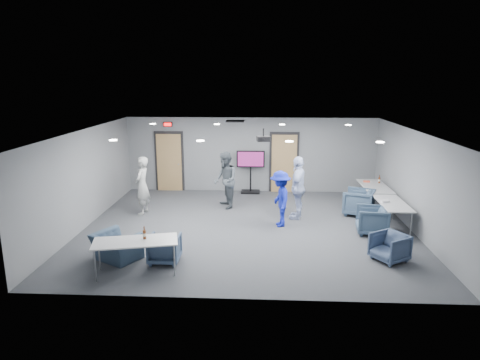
{
  "coord_description": "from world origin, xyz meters",
  "views": [
    {
      "loc": [
        0.39,
        -11.32,
        4.05
      ],
      "look_at": [
        -0.23,
        0.66,
        1.2
      ],
      "focal_mm": 32.0,
      "sensor_mm": 36.0,
      "label": 1
    }
  ],
  "objects_px": {
    "person_c": "(298,188)",
    "tv_stand": "(251,169)",
    "person_a": "(142,186)",
    "table_front_left": "(135,243)",
    "table_right_b": "(393,204)",
    "bottle_right": "(379,180)",
    "person_d": "(280,199)",
    "chair_front_a": "(165,249)",
    "chair_right_c": "(389,247)",
    "chair_right_b": "(372,220)",
    "table_right_a": "(375,187)",
    "projector": "(263,139)",
    "chair_front_b": "(117,246)",
    "bottle_front": "(144,234)",
    "chair_right_a": "(359,202)",
    "person_b": "(225,180)"
  },
  "relations": [
    {
      "from": "tv_stand",
      "to": "chair_right_b",
      "type": "bearing_deg",
      "value": -50.35
    },
    {
      "from": "person_b",
      "to": "chair_front_a",
      "type": "bearing_deg",
      "value": -33.2
    },
    {
      "from": "person_a",
      "to": "chair_right_c",
      "type": "bearing_deg",
      "value": 70.59
    },
    {
      "from": "chair_right_a",
      "to": "tv_stand",
      "type": "height_order",
      "value": "tv_stand"
    },
    {
      "from": "person_d",
      "to": "chair_front_a",
      "type": "height_order",
      "value": "person_d"
    },
    {
      "from": "table_front_left",
      "to": "person_a",
      "type": "bearing_deg",
      "value": 90.61
    },
    {
      "from": "person_d",
      "to": "chair_front_a",
      "type": "distance_m",
      "value": 3.76
    },
    {
      "from": "person_a",
      "to": "projector",
      "type": "relative_size",
      "value": 4.43
    },
    {
      "from": "person_a",
      "to": "person_c",
      "type": "height_order",
      "value": "person_c"
    },
    {
      "from": "person_b",
      "to": "chair_right_a",
      "type": "bearing_deg",
      "value": 63.03
    },
    {
      "from": "chair_right_b",
      "to": "table_right_b",
      "type": "xyz_separation_m",
      "value": [
        0.65,
        0.46,
        0.32
      ]
    },
    {
      "from": "table_front_left",
      "to": "tv_stand",
      "type": "bearing_deg",
      "value": 58.73
    },
    {
      "from": "person_d",
      "to": "chair_right_b",
      "type": "xyz_separation_m",
      "value": [
        2.43,
        -0.49,
        -0.42
      ]
    },
    {
      "from": "person_c",
      "to": "bottle_front",
      "type": "height_order",
      "value": "person_c"
    },
    {
      "from": "bottle_right",
      "to": "tv_stand",
      "type": "xyz_separation_m",
      "value": [
        -4.24,
        1.3,
        0.05
      ]
    },
    {
      "from": "chair_right_c",
      "to": "tv_stand",
      "type": "distance_m",
      "value": 6.72
    },
    {
      "from": "person_d",
      "to": "chair_right_b",
      "type": "relative_size",
      "value": 1.96
    },
    {
      "from": "chair_front_a",
      "to": "tv_stand",
      "type": "xyz_separation_m",
      "value": [
        1.77,
        6.15,
        0.56
      ]
    },
    {
      "from": "chair_front_a",
      "to": "chair_front_b",
      "type": "relative_size",
      "value": 0.72
    },
    {
      "from": "person_c",
      "to": "table_right_a",
      "type": "bearing_deg",
      "value": 129.19
    },
    {
      "from": "table_right_b",
      "to": "table_front_left",
      "type": "height_order",
      "value": "same"
    },
    {
      "from": "chair_front_b",
      "to": "bottle_front",
      "type": "xyz_separation_m",
      "value": [
        0.82,
        -0.56,
        0.52
      ]
    },
    {
      "from": "person_a",
      "to": "person_c",
      "type": "xyz_separation_m",
      "value": [
        4.69,
        -0.18,
        0.05
      ]
    },
    {
      "from": "table_right_b",
      "to": "person_d",
      "type": "bearing_deg",
      "value": 89.35
    },
    {
      "from": "table_front_left",
      "to": "person_d",
      "type": "bearing_deg",
      "value": 32.32
    },
    {
      "from": "person_d",
      "to": "chair_front_a",
      "type": "relative_size",
      "value": 2.27
    },
    {
      "from": "person_d",
      "to": "chair_front_b",
      "type": "height_order",
      "value": "person_d"
    },
    {
      "from": "person_d",
      "to": "tv_stand",
      "type": "bearing_deg",
      "value": -173.81
    },
    {
      "from": "person_c",
      "to": "tv_stand",
      "type": "height_order",
      "value": "person_c"
    },
    {
      "from": "chair_right_a",
      "to": "table_right_a",
      "type": "relative_size",
      "value": 0.46
    },
    {
      "from": "bottle_right",
      "to": "chair_right_a",
      "type": "bearing_deg",
      "value": -127.9
    },
    {
      "from": "person_b",
      "to": "tv_stand",
      "type": "bearing_deg",
      "value": 138.83
    },
    {
      "from": "table_right_a",
      "to": "person_c",
      "type": "bearing_deg",
      "value": 114.36
    },
    {
      "from": "chair_front_a",
      "to": "projector",
      "type": "xyz_separation_m",
      "value": [
        2.21,
        3.08,
        2.09
      ]
    },
    {
      "from": "chair_right_a",
      "to": "table_front_left",
      "type": "distance_m",
      "value": 7.08
    },
    {
      "from": "person_a",
      "to": "table_front_left",
      "type": "bearing_deg",
      "value": 19.84
    },
    {
      "from": "chair_right_b",
      "to": "person_a",
      "type": "bearing_deg",
      "value": -94.99
    },
    {
      "from": "table_right_b",
      "to": "bottle_right",
      "type": "distance_m",
      "value": 2.31
    },
    {
      "from": "tv_stand",
      "to": "projector",
      "type": "xyz_separation_m",
      "value": [
        0.44,
        -3.07,
        1.53
      ]
    },
    {
      "from": "chair_right_c",
      "to": "table_right_a",
      "type": "distance_m",
      "value": 4.2
    },
    {
      "from": "person_c",
      "to": "table_front_left",
      "type": "distance_m",
      "value": 5.39
    },
    {
      "from": "person_a",
      "to": "person_c",
      "type": "distance_m",
      "value": 4.7
    },
    {
      "from": "person_a",
      "to": "bottle_right",
      "type": "relative_size",
      "value": 6.6
    },
    {
      "from": "chair_front_a",
      "to": "table_right_a",
      "type": "xyz_separation_m",
      "value": [
        5.78,
        4.45,
        0.37
      ]
    },
    {
      "from": "person_b",
      "to": "table_front_left",
      "type": "height_order",
      "value": "person_b"
    },
    {
      "from": "chair_right_a",
      "to": "chair_front_a",
      "type": "relative_size",
      "value": 1.24
    },
    {
      "from": "person_a",
      "to": "chair_right_a",
      "type": "distance_m",
      "value": 6.6
    },
    {
      "from": "person_a",
      "to": "table_front_left",
      "type": "xyz_separation_m",
      "value": [
        0.98,
        -4.09,
        -0.2
      ]
    },
    {
      "from": "table_front_left",
      "to": "projector",
      "type": "height_order",
      "value": "projector"
    },
    {
      "from": "chair_right_c",
      "to": "chair_front_b",
      "type": "bearing_deg",
      "value": -120.44
    }
  ]
}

